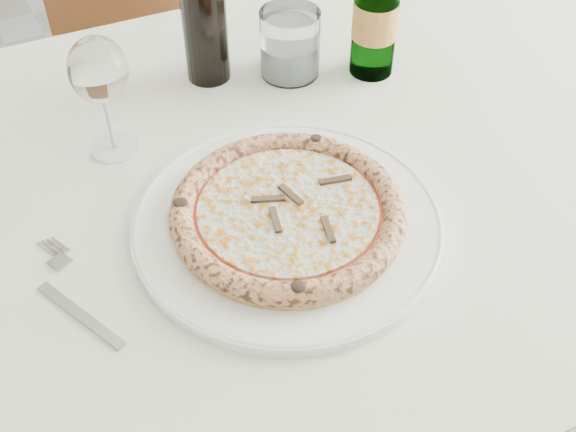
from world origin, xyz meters
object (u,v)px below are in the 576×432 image
wine_glass (99,73)px  tumbler (290,47)px  pizza (288,212)px  wine_bottle (203,8)px  chair_far (126,24)px  beer_bottle (376,10)px  plate (288,223)px  dining_table (254,223)px

wine_glass → tumbler: 0.31m
pizza → tumbler: (0.15, 0.29, 0.02)m
wine_glass → wine_bottle: (0.18, 0.10, -0.01)m
wine_glass → tumbler: (0.29, 0.05, -0.08)m
wine_bottle → pizza: bearing=-97.1°
pizza → wine_bottle: (0.04, 0.34, 0.09)m
pizza → wine_glass: wine_glass is taller
pizza → wine_bottle: wine_bottle is taller
chair_far → beer_bottle: (0.19, -0.69, 0.33)m
pizza → tumbler: bearing=62.0°
wine_bottle → tumbler: bearing=-22.9°
pizza → wine_glass: size_ratio=1.65×
chair_far → wine_bottle: wine_bottle is taller
plate → pizza: pizza is taller
dining_table → plate: size_ratio=4.24×
chair_far → pizza: bearing=-94.3°
dining_table → chair_far: 0.84m
beer_bottle → plate: bearing=-138.1°
dining_table → wine_bottle: 0.31m
plate → wine_glass: 0.30m
plate → beer_bottle: size_ratio=1.46×
dining_table → tumbler: size_ratio=15.72×
wine_glass → chair_far: bearing=73.3°
plate → wine_bottle: bearing=82.9°
wine_glass → wine_bottle: bearing=29.2°
plate → pizza: size_ratio=1.33×
plate → wine_glass: (-0.14, 0.24, 0.11)m
dining_table → plate: bearing=-90.0°
chair_far → plate: size_ratio=2.52×
plate → chair_far: bearing=85.7°
dining_table → wine_glass: bearing=135.0°
beer_bottle → wine_glass: bearing=-179.9°
dining_table → wine_glass: (-0.14, 0.14, 0.20)m
wine_glass → wine_bottle: 0.21m
tumbler → beer_bottle: size_ratio=0.39×
pizza → wine_glass: 0.29m
chair_far → plate: (-0.07, -0.93, 0.23)m
dining_table → wine_bottle: (0.04, 0.24, 0.20)m
wine_glass → wine_bottle: size_ratio=0.64×
wine_glass → plate: bearing=-60.0°
chair_far → tumbler: (0.08, -0.64, 0.27)m
plate → beer_bottle: (0.26, 0.24, 0.09)m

